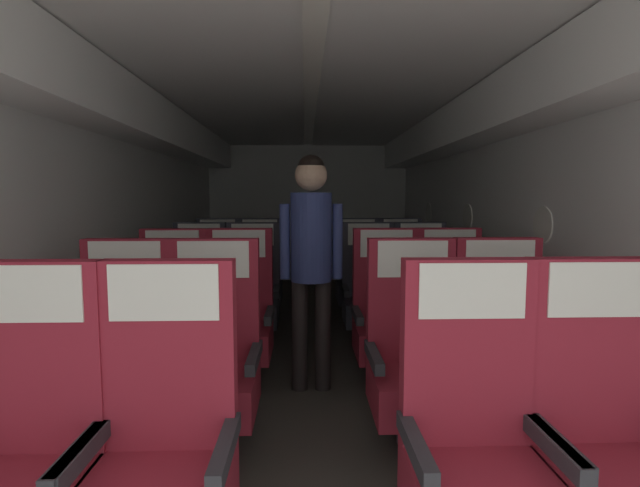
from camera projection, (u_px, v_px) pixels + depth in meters
name	position (u px, v px, depth m)	size (l,w,h in m)	color
ground	(311.00, 356.00, 4.05)	(3.45, 7.93, 0.02)	#3D3833
fuselage_shell	(311.00, 165.00, 4.15)	(3.33, 7.58, 2.24)	silver
seat_a_left_window	(21.00, 458.00, 1.59)	(0.51, 0.49, 1.11)	#38383D
seat_a_left_aisle	(161.00, 454.00, 1.62)	(0.51, 0.49, 1.11)	#38383D
seat_a_right_aisle	(607.00, 446.00, 1.67)	(0.51, 0.49, 1.11)	#38383D
seat_a_right_window	(476.00, 449.00, 1.65)	(0.51, 0.49, 1.11)	#38383D
seat_b_left_window	(123.00, 363.00, 2.51)	(0.51, 0.49, 1.11)	#38383D
seat_b_left_aisle	(212.00, 363.00, 2.52)	(0.51, 0.49, 1.11)	#38383D
seat_b_right_aisle	(503.00, 359.00, 2.58)	(0.51, 0.49, 1.11)	#38383D
seat_b_right_window	(414.00, 361.00, 2.54)	(0.51, 0.49, 1.11)	#38383D
seat_c_left_window	(171.00, 321.00, 3.39)	(0.51, 0.49, 1.11)	#38383D
seat_c_left_aisle	(239.00, 319.00, 3.42)	(0.51, 0.49, 1.11)	#38383D
seat_c_right_aisle	(452.00, 318.00, 3.47)	(0.51, 0.49, 1.11)	#38383D
seat_c_right_window	(387.00, 319.00, 3.44)	(0.51, 0.49, 1.11)	#38383D
seat_d_left_window	(198.00, 295.00, 4.31)	(0.51, 0.49, 1.11)	#38383D
seat_d_left_aisle	(252.00, 295.00, 4.29)	(0.51, 0.49, 1.11)	#38383D
seat_d_right_aisle	(422.00, 294.00, 4.36)	(0.51, 0.49, 1.11)	#38383D
seat_d_right_window	(369.00, 294.00, 4.33)	(0.51, 0.49, 1.11)	#38383D
seat_e_left_window	(217.00, 279.00, 5.17)	(0.51, 0.49, 1.11)	#38383D
seat_e_left_aisle	(260.00, 278.00, 5.20)	(0.51, 0.49, 1.11)	#38383D
seat_e_right_aisle	(401.00, 277.00, 5.26)	(0.51, 0.49, 1.11)	#38383D
seat_e_right_window	(358.00, 278.00, 5.25)	(0.51, 0.49, 1.11)	#38383D
flight_attendant	(311.00, 247.00, 3.23)	(0.43, 0.28, 1.63)	black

